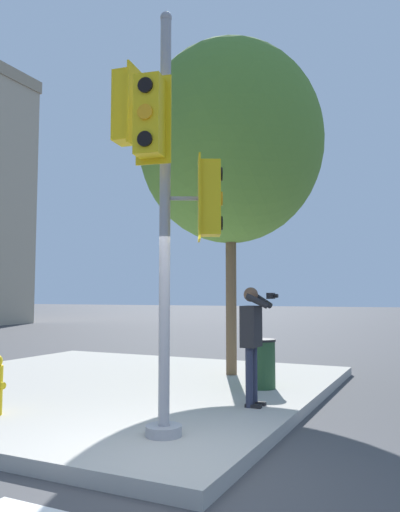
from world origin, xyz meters
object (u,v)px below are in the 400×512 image
(person_photographer, at_px, (252,334))
(trash_bin, at_px, (261,363))
(traffic_signal_pole, at_px, (163,176))
(street_tree, at_px, (230,143))

(person_photographer, bearing_deg, trash_bin, 13.37)
(traffic_signal_pole, relative_size, person_photographer, 2.94)
(person_photographer, xyz_separation_m, trash_bin, (1.42, 0.34, -0.63))
(trash_bin, bearing_deg, traffic_signal_pole, 178.95)
(traffic_signal_pole, height_order, street_tree, street_tree)
(person_photographer, bearing_deg, street_tree, 27.81)
(person_photographer, relative_size, street_tree, 0.25)
(traffic_signal_pole, height_order, trash_bin, traffic_signal_pole)
(street_tree, bearing_deg, person_photographer, -152.19)
(traffic_signal_pole, relative_size, trash_bin, 5.99)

